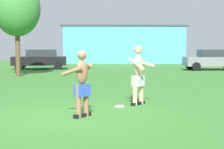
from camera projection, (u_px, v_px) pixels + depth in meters
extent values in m
plane|color=#38752D|center=(74.00, 118.00, 8.20)|extent=(80.00, 80.00, 0.00)
cube|color=black|center=(141.00, 103.00, 10.18)|extent=(0.25, 0.27, 0.09)
cylinder|color=#E0AD89|center=(141.00, 90.00, 10.15)|extent=(0.13, 0.13, 0.87)
cube|color=black|center=(135.00, 104.00, 9.94)|extent=(0.25, 0.27, 0.09)
cylinder|color=#E0AD89|center=(135.00, 91.00, 9.91)|extent=(0.13, 0.13, 0.87)
cube|color=#B7B7BC|center=(138.00, 81.00, 10.01)|extent=(0.41, 0.42, 0.31)
ellipsoid|color=#E0AD89|center=(138.00, 65.00, 9.97)|extent=(0.38, 0.39, 0.63)
cylinder|color=#E0AD89|center=(145.00, 64.00, 10.08)|extent=(0.57, 0.36, 0.23)
cylinder|color=#E0AD89|center=(137.00, 64.00, 9.74)|extent=(0.49, 0.42, 0.39)
sphere|color=#E0AD89|center=(138.00, 50.00, 9.94)|extent=(0.24, 0.24, 0.24)
cone|color=red|center=(138.00, 48.00, 9.94)|extent=(0.36, 0.36, 0.13)
cube|color=black|center=(79.00, 116.00, 8.17)|extent=(0.25, 0.27, 0.09)
cylinder|color=#936647|center=(78.00, 101.00, 8.14)|extent=(0.13, 0.13, 0.80)
cube|color=black|center=(86.00, 114.00, 8.37)|extent=(0.25, 0.27, 0.09)
cylinder|color=#936647|center=(86.00, 100.00, 8.34)|extent=(0.13, 0.13, 0.80)
cube|color=blue|center=(82.00, 90.00, 8.22)|extent=(0.42, 0.43, 0.29)
ellipsoid|color=#936647|center=(82.00, 72.00, 8.19)|extent=(0.39, 0.41, 0.58)
cylinder|color=#936647|center=(72.00, 71.00, 8.07)|extent=(0.53, 0.33, 0.26)
cylinder|color=#936647|center=(86.00, 70.00, 8.43)|extent=(0.35, 0.49, 0.36)
sphere|color=#936647|center=(82.00, 55.00, 8.16)|extent=(0.22, 0.22, 0.22)
cylinder|color=white|center=(120.00, 106.00, 9.75)|extent=(0.27, 0.27, 0.03)
cube|color=slate|center=(212.00, 61.00, 26.30)|extent=(4.31, 1.83, 0.70)
cube|color=#282D33|center=(215.00, 53.00, 26.26)|extent=(2.42, 1.60, 0.56)
cylinder|color=black|center=(196.00, 67.00, 25.37)|extent=(0.64, 0.23, 0.64)
cylinder|color=black|center=(190.00, 65.00, 27.16)|extent=(0.64, 0.23, 0.64)
cube|color=black|center=(39.00, 61.00, 27.51)|extent=(4.45, 2.20, 0.70)
cube|color=#282D33|center=(42.00, 53.00, 27.49)|extent=(2.55, 1.81, 0.56)
cylinder|color=black|center=(19.00, 66.00, 26.46)|extent=(0.66, 0.28, 0.64)
cylinder|color=black|center=(22.00, 65.00, 28.24)|extent=(0.66, 0.28, 0.64)
cylinder|color=black|center=(58.00, 66.00, 26.84)|extent=(0.66, 0.28, 0.64)
cylinder|color=black|center=(59.00, 65.00, 28.62)|extent=(0.66, 0.28, 0.64)
cube|color=#4C9ED1|center=(123.00, 45.00, 39.56)|extent=(13.50, 4.89, 4.12)
cube|color=#3F3F44|center=(124.00, 27.00, 39.40)|extent=(14.04, 5.09, 0.16)
cylinder|color=brown|center=(18.00, 52.00, 20.35)|extent=(0.27, 0.27, 2.88)
ellipsoid|color=#387F38|center=(17.00, 8.00, 20.15)|extent=(2.76, 2.76, 3.32)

